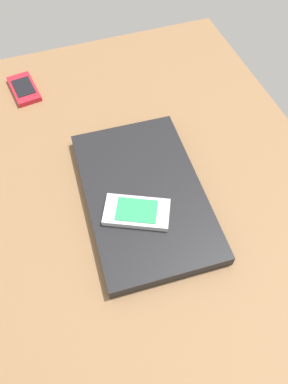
{
  "coord_description": "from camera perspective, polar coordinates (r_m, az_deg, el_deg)",
  "views": [
    {
      "loc": [
        28.88,
        -9.95,
        62.4
      ],
      "look_at": [
        -8.2,
        2.83,
        5.0
      ],
      "focal_mm": 34.97,
      "sensor_mm": 36.0,
      "label": 1
    }
  ],
  "objects": [
    {
      "name": "desk_surface",
      "position": [
        0.68,
        -0.0,
        -7.71
      ],
      "size": [
        120.0,
        80.0,
        3.0
      ],
      "primitive_type": "cube",
      "color": "olive",
      "rests_on": "ground"
    },
    {
      "name": "cell_phone_on_laptop",
      "position": [
        0.66,
        -1.27,
        -3.1
      ],
      "size": [
        10.48,
        13.02,
        1.24
      ],
      "color": "silver",
      "rests_on": "laptop_closed"
    },
    {
      "name": "laptop_closed",
      "position": [
        0.7,
        -0.0,
        -0.36
      ],
      "size": [
        35.55,
        23.14,
        2.42
      ],
      "primitive_type": "cube",
      "rotation": [
        0.0,
        0.0,
        -0.05
      ],
      "color": "black",
      "rests_on": "desk_surface"
    },
    {
      "name": "cell_phone_on_desk",
      "position": [
        0.95,
        -17.84,
        14.75
      ],
      "size": [
        11.12,
        6.79,
        1.29
      ],
      "color": "red",
      "rests_on": "desk_surface"
    }
  ]
}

